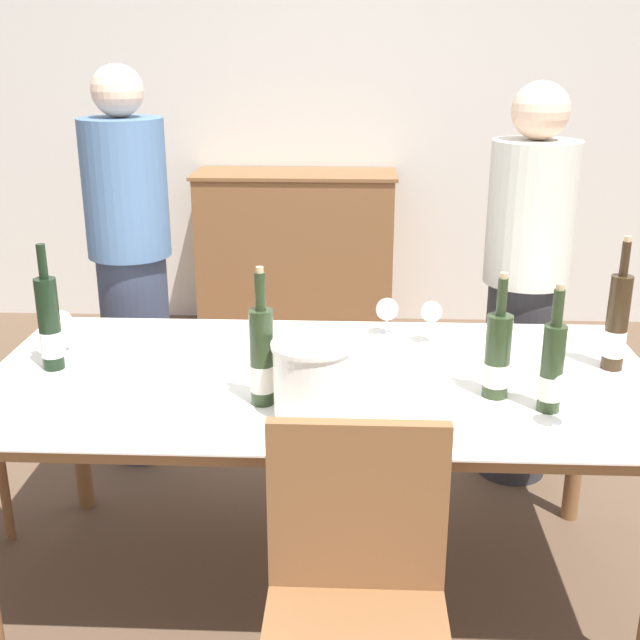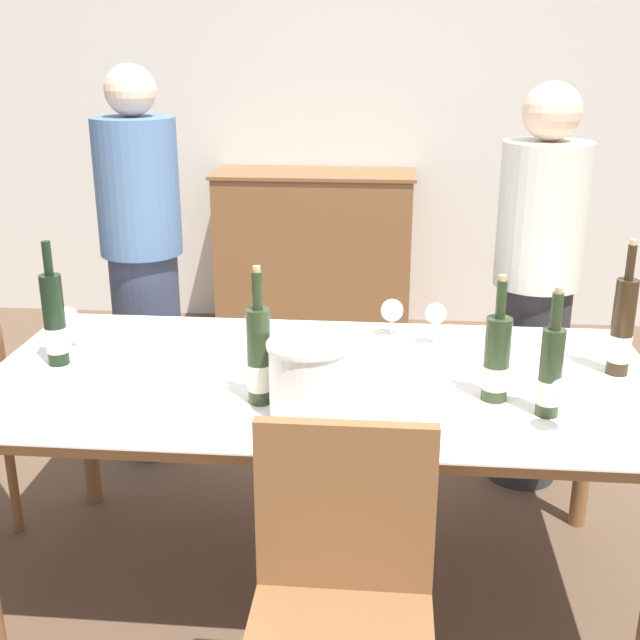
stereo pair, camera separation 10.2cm
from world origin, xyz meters
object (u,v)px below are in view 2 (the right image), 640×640
object	(u,v)px
sideboard_cabinet	(314,253)
person_host	(144,270)
wine_glass_0	(68,319)
wine_glass_1	(564,395)
wine_glass_2	(436,315)
person_guest_left	(536,293)
ice_bucket	(308,377)
wine_bottle_3	(622,329)
dining_table	(320,394)
wine_bottle_0	(55,322)
wine_bottle_1	(497,360)
wine_glass_3	(392,312)
wine_bottle_2	(259,357)
chair_near_front	(341,595)
wine_bottle_4	(550,372)

from	to	relation	value
sideboard_cabinet	person_host	xyz separation A→B (m)	(-0.55, -1.61, 0.32)
wine_glass_0	wine_glass_1	bearing A→B (deg)	-16.92
wine_glass_2	person_host	xyz separation A→B (m)	(-1.16, 0.56, -0.03)
wine_glass_1	person_guest_left	bearing A→B (deg)	84.32
ice_bucket	wine_bottle_3	distance (m)	0.99
ice_bucket	person_guest_left	distance (m)	1.29
dining_table	wine_bottle_0	xyz separation A→B (m)	(-0.83, 0.02, 0.20)
wine_bottle_1	person_host	bearing A→B (deg)	143.33
person_guest_left	sideboard_cabinet	bearing A→B (deg)	121.01
sideboard_cabinet	person_guest_left	distance (m)	2.01
dining_table	wine_bottle_1	bearing A→B (deg)	-13.67
ice_bucket	wine_glass_3	size ratio (longest dim) A/B	1.68
ice_bucket	wine_glass_0	distance (m)	0.93
dining_table	wine_bottle_2	xyz separation A→B (m)	(-0.15, -0.20, 0.20)
wine_bottle_1	wine_glass_2	size ratio (longest dim) A/B	2.46
sideboard_cabinet	dining_table	distance (m)	2.48
wine_bottle_3	wine_glass_3	world-z (taller)	wine_bottle_3
person_host	person_guest_left	world-z (taller)	person_host
wine_bottle_0	person_host	distance (m)	0.83
person_host	ice_bucket	bearing A→B (deg)	-54.62
wine_glass_3	wine_bottle_2	bearing A→B (deg)	-122.50
wine_bottle_1	person_host	distance (m)	1.64
ice_bucket	chair_near_front	world-z (taller)	ice_bucket
wine_bottle_4	person_guest_left	xyz separation A→B (m)	(0.12, 0.98, -0.08)
sideboard_cabinet	wine_glass_0	distance (m)	2.42
wine_glass_0	wine_glass_1	xyz separation A→B (m)	(1.50, -0.46, -0.00)
ice_bucket	wine_bottle_0	xyz separation A→B (m)	(-0.82, 0.29, 0.03)
wine_glass_1	wine_glass_3	bearing A→B (deg)	122.73
wine_bottle_2	wine_glass_1	xyz separation A→B (m)	(0.81, -0.11, -0.03)
wine_bottle_3	person_host	world-z (taller)	person_host
wine_bottle_2	wine_bottle_4	xyz separation A→B (m)	(0.79, -0.01, -0.01)
ice_bucket	wine_glass_0	world-z (taller)	ice_bucket
person_host	wine_glass_3	bearing A→B (deg)	-25.23
wine_bottle_1	wine_glass_3	xyz separation A→B (m)	(-0.29, 0.50, -0.03)
wine_bottle_2	wine_bottle_3	bearing A→B (deg)	15.96
wine_bottle_4	chair_near_front	size ratio (longest dim) A/B	0.41
wine_glass_1	wine_glass_3	distance (m)	0.82
wine_glass_0	person_host	world-z (taller)	person_host
wine_bottle_1	person_guest_left	bearing A→B (deg)	73.90
wine_bottle_3	chair_near_front	world-z (taller)	wine_bottle_3
sideboard_cabinet	wine_glass_3	xyz separation A→B (m)	(0.47, -2.09, 0.34)
ice_bucket	wine_bottle_2	size ratio (longest dim) A/B	0.56
wine_glass_3	sideboard_cabinet	bearing A→B (deg)	102.73
wine_bottle_1	wine_bottle_2	distance (m)	0.67
sideboard_cabinet	wine_bottle_4	bearing A→B (deg)	-71.46
wine_glass_0	wine_glass_3	xyz separation A→B (m)	(1.05, 0.23, -0.02)
chair_near_front	person_host	xyz separation A→B (m)	(-0.92, 1.59, 0.30)
wine_bottle_0	person_guest_left	bearing A→B (deg)	24.85
dining_table	wine_glass_3	world-z (taller)	wine_glass_3
wine_glass_1	chair_near_front	distance (m)	0.76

